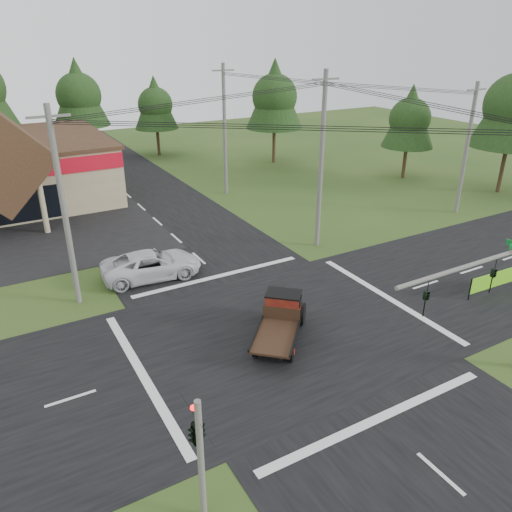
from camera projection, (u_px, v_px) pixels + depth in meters
ground at (281, 332)px, 24.59m from camera, size 120.00×120.00×0.00m
road_ns at (281, 331)px, 24.58m from camera, size 12.00×120.00×0.02m
road_ew at (281, 331)px, 24.58m from camera, size 120.00×12.00×0.02m
traffic_signal_mast at (511, 286)px, 19.45m from camera, size 8.12×0.24×7.00m
traffic_signal_corner at (196, 422)px, 13.95m from camera, size 0.53×2.48×4.40m
utility_pole_nw at (64, 208)px, 25.10m from camera, size 2.00×0.30×10.50m
utility_pole_ne at (321, 161)px, 32.12m from camera, size 2.00×0.30×11.50m
utility_pole_far at (467, 148)px, 38.71m from camera, size 2.00×0.30×10.20m
utility_pole_n at (225, 130)px, 43.28m from camera, size 2.00×0.30×11.20m
tree_row_d at (78, 93)px, 54.84m from camera, size 6.16×6.16×11.11m
tree_row_e at (155, 103)px, 57.42m from camera, size 5.04×5.04×9.09m
tree_side_ne at (275, 94)px, 53.46m from camera, size 6.16×6.16×11.11m
tree_side_e_near at (410, 117)px, 48.11m from camera, size 5.04×5.04×9.09m
antique_flatbed_truck at (280, 322)px, 23.48m from camera, size 4.76×4.96×2.08m
roadside_banner at (493, 282)px, 28.02m from camera, size 3.84×0.24×1.31m
white_pickup at (152, 265)px, 29.74m from camera, size 6.11×3.28×1.63m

